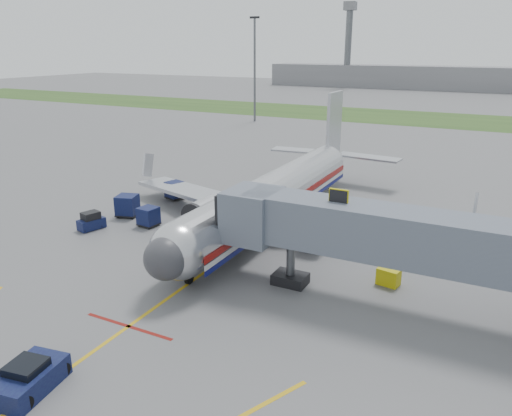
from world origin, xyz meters
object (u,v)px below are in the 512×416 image
at_px(belt_loader, 199,244).
at_px(ramp_worker, 233,204).
at_px(pushback_tug, 28,378).
at_px(airliner, 274,194).
at_px(baggage_tug, 91,222).

height_order(belt_loader, ramp_worker, belt_loader).
xyz_separation_m(pushback_tug, ramp_worker, (-4.30, 26.52, 0.20)).
bearing_deg(pushback_tug, belt_loader, 96.80).
xyz_separation_m(airliner, belt_loader, (-2.49, -8.19, -2.13)).
distance_m(airliner, baggage_tug, 15.88).
relative_size(baggage_tug, belt_loader, 0.55).
distance_m(airliner, pushback_tug, 25.61).
distance_m(baggage_tug, belt_loader, 10.78).
xyz_separation_m(pushback_tug, belt_loader, (-2.07, 17.34, -0.08)).
height_order(airliner, baggage_tug, airliner).
xyz_separation_m(baggage_tug, ramp_worker, (8.55, 9.51, 0.12)).
bearing_deg(belt_loader, pushback_tug, -83.20).
xyz_separation_m(airliner, baggage_tug, (-13.27, -8.51, -1.96)).
bearing_deg(baggage_tug, pushback_tug, -52.95).
height_order(airliner, pushback_tug, airliner).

